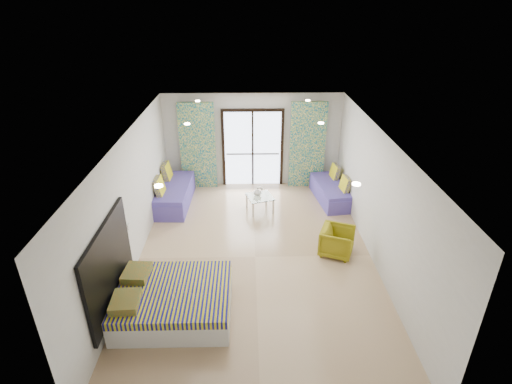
{
  "coord_description": "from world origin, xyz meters",
  "views": [
    {
      "loc": [
        -0.14,
        -7.1,
        5.09
      ],
      "look_at": [
        0.03,
        0.84,
        1.15
      ],
      "focal_mm": 28.0,
      "sensor_mm": 36.0,
      "label": 1
    }
  ],
  "objects_px": {
    "coffee_table": "(260,198)",
    "daybed_left": "(174,194)",
    "bed": "(173,301)",
    "daybed_right": "(331,191)",
    "armchair": "(337,240)"
  },
  "relations": [
    {
      "from": "daybed_right",
      "to": "armchair",
      "type": "relative_size",
      "value": 2.63
    },
    {
      "from": "daybed_left",
      "to": "bed",
      "type": "bearing_deg",
      "value": -79.51
    },
    {
      "from": "daybed_left",
      "to": "armchair",
      "type": "xyz_separation_m",
      "value": [
        3.88,
        -2.4,
        0.04
      ]
    },
    {
      "from": "daybed_right",
      "to": "armchair",
      "type": "height_order",
      "value": "daybed_right"
    },
    {
      "from": "daybed_right",
      "to": "coffee_table",
      "type": "relative_size",
      "value": 2.33
    },
    {
      "from": "coffee_table",
      "to": "daybed_left",
      "type": "bearing_deg",
      "value": 169.54
    },
    {
      "from": "bed",
      "to": "daybed_right",
      "type": "bearing_deg",
      "value": 50.06
    },
    {
      "from": "bed",
      "to": "daybed_right",
      "type": "height_order",
      "value": "daybed_right"
    },
    {
      "from": "coffee_table",
      "to": "daybed_right",
      "type": "bearing_deg",
      "value": 15.86
    },
    {
      "from": "coffee_table",
      "to": "bed",
      "type": "bearing_deg",
      "value": -113.67
    },
    {
      "from": "bed",
      "to": "coffee_table",
      "type": "height_order",
      "value": "coffee_table"
    },
    {
      "from": "daybed_left",
      "to": "armchair",
      "type": "relative_size",
      "value": 2.92
    },
    {
      "from": "bed",
      "to": "coffee_table",
      "type": "bearing_deg",
      "value": 66.33
    },
    {
      "from": "bed",
      "to": "armchair",
      "type": "bearing_deg",
      "value": 28.48
    },
    {
      "from": "daybed_left",
      "to": "coffee_table",
      "type": "xyz_separation_m",
      "value": [
        2.28,
        -0.42,
        0.06
      ]
    }
  ]
}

